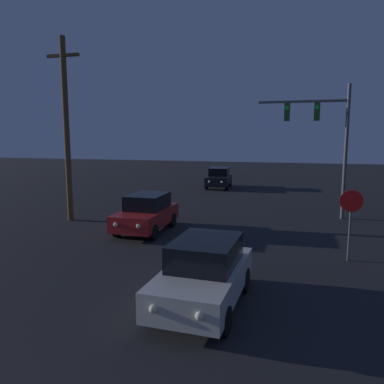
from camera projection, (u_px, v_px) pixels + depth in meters
name	position (u px, v px, depth m)	size (l,w,h in m)	color
car_near	(204.00, 273.00, 9.20)	(1.93, 4.02, 1.65)	beige
car_mid	(147.00, 213.00, 16.45)	(1.81, 3.96, 1.65)	#B21E1E
car_far	(219.00, 178.00, 30.48)	(2.03, 4.05, 1.65)	black
traffic_signal_mast	(324.00, 131.00, 18.76)	(4.45, 0.30, 6.71)	#4C4C51
stop_sign	(351.00, 211.00, 12.38)	(0.74, 0.07, 2.42)	#4C4C51
utility_pole	(66.00, 128.00, 18.12)	(1.70, 0.28, 8.83)	brown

